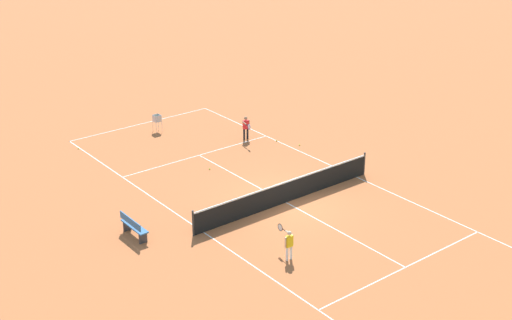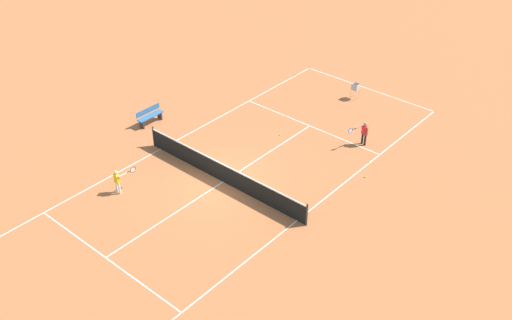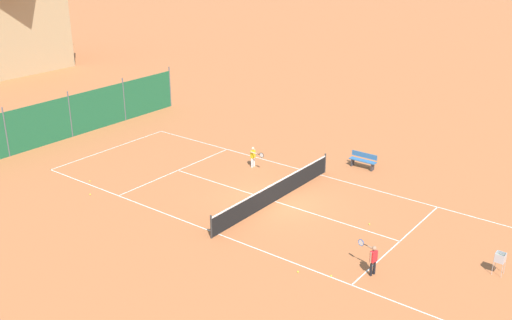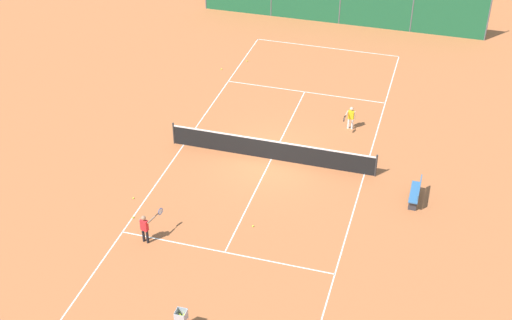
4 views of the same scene
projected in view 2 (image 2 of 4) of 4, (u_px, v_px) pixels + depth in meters
ground_plane at (223, 182)px, 26.37m from camera, size 600.00×600.00×0.00m
court_line_markings at (223, 182)px, 26.37m from camera, size 8.25×23.85×0.01m
tennis_net at (223, 172)px, 26.09m from camera, size 9.18×0.08×1.06m
player_near_service at (364, 132)px, 28.53m from camera, size 0.60×0.97×1.22m
player_far_service at (118, 180)px, 25.36m from camera, size 0.42×0.96×1.14m
tennis_ball_alley_left at (295, 74)px, 35.36m from camera, size 0.07×0.07×0.07m
tennis_ball_far_corner at (369, 162)px, 27.62m from camera, size 0.07×0.07×0.07m
tennis_ball_service_box at (280, 135)px, 29.62m from camera, size 0.07×0.07×0.07m
tennis_ball_by_net_right at (365, 177)px, 26.62m from camera, size 0.07×0.07×0.07m
ball_hopper at (355, 88)px, 32.50m from camera, size 0.36×0.36×0.89m
courtside_bench at (150, 115)px, 30.38m from camera, size 0.36×1.50×0.84m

